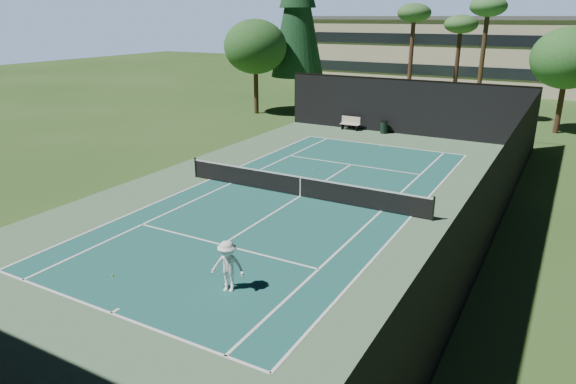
{
  "coord_description": "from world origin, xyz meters",
  "views": [
    {
      "loc": [
        10.95,
        -20.78,
        8.31
      ],
      "look_at": [
        1.0,
        -3.0,
        1.3
      ],
      "focal_mm": 32.0,
      "sensor_mm": 36.0,
      "label": 1
    }
  ],
  "objects_px": {
    "tennis_ball_b": "(314,169)",
    "trash_bin": "(384,127)",
    "park_bench": "(350,123)",
    "tennis_net": "(300,186)",
    "player": "(228,266)",
    "tennis_ball_a": "(113,275)",
    "tennis_ball_d": "(282,160)",
    "tennis_ball_c": "(363,187)"
  },
  "relations": [
    {
      "from": "player",
      "to": "tennis_ball_c",
      "type": "distance_m",
      "value": 11.87
    },
    {
      "from": "player",
      "to": "tennis_ball_d",
      "type": "relative_size",
      "value": 27.27
    },
    {
      "from": "tennis_net",
      "to": "park_bench",
      "type": "bearing_deg",
      "value": 104.0
    },
    {
      "from": "tennis_ball_b",
      "to": "park_bench",
      "type": "xyz_separation_m",
      "value": [
        -2.41,
        11.1,
        0.51
      ]
    },
    {
      "from": "tennis_ball_a",
      "to": "park_bench",
      "type": "xyz_separation_m",
      "value": [
        -2.13,
        25.72,
        0.51
      ]
    },
    {
      "from": "tennis_ball_b",
      "to": "trash_bin",
      "type": "xyz_separation_m",
      "value": [
        0.26,
        11.13,
        0.44
      ]
    },
    {
      "from": "tennis_ball_a",
      "to": "tennis_ball_d",
      "type": "height_order",
      "value": "tennis_ball_a"
    },
    {
      "from": "trash_bin",
      "to": "player",
      "type": "bearing_deg",
      "value": -82.09
    },
    {
      "from": "tennis_ball_a",
      "to": "tennis_ball_d",
      "type": "relative_size",
      "value": 1.11
    },
    {
      "from": "tennis_ball_d",
      "to": "tennis_ball_a",
      "type": "bearing_deg",
      "value": -81.73
    },
    {
      "from": "tennis_ball_c",
      "to": "trash_bin",
      "type": "bearing_deg",
      "value": 104.74
    },
    {
      "from": "tennis_ball_b",
      "to": "park_bench",
      "type": "relative_size",
      "value": 0.05
    },
    {
      "from": "park_bench",
      "to": "trash_bin",
      "type": "xyz_separation_m",
      "value": [
        2.67,
        0.04,
        -0.07
      ]
    },
    {
      "from": "tennis_ball_b",
      "to": "tennis_net",
      "type": "bearing_deg",
      "value": -71.74
    },
    {
      "from": "player",
      "to": "trash_bin",
      "type": "relative_size",
      "value": 1.82
    },
    {
      "from": "tennis_net",
      "to": "player",
      "type": "height_order",
      "value": "player"
    },
    {
      "from": "player",
      "to": "tennis_ball_a",
      "type": "height_order",
      "value": "player"
    },
    {
      "from": "player",
      "to": "tennis_ball_b",
      "type": "relative_size",
      "value": 22.1
    },
    {
      "from": "tennis_ball_a",
      "to": "trash_bin",
      "type": "height_order",
      "value": "trash_bin"
    },
    {
      "from": "tennis_net",
      "to": "park_bench",
      "type": "xyz_separation_m",
      "value": [
        -3.86,
        15.49,
        -0.01
      ]
    },
    {
      "from": "park_bench",
      "to": "tennis_ball_c",
      "type": "bearing_deg",
      "value": -64.64
    },
    {
      "from": "tennis_net",
      "to": "park_bench",
      "type": "distance_m",
      "value": 15.97
    },
    {
      "from": "tennis_ball_a",
      "to": "tennis_ball_c",
      "type": "height_order",
      "value": "tennis_ball_a"
    },
    {
      "from": "player",
      "to": "park_bench",
      "type": "distance_m",
      "value": 25.31
    },
    {
      "from": "tennis_ball_c",
      "to": "tennis_ball_d",
      "type": "relative_size",
      "value": 1.0
    },
    {
      "from": "tennis_ball_b",
      "to": "tennis_ball_c",
      "type": "xyz_separation_m",
      "value": [
        3.62,
        -1.62,
        -0.01
      ]
    },
    {
      "from": "tennis_ball_b",
      "to": "tennis_ball_a",
      "type": "bearing_deg",
      "value": -91.11
    },
    {
      "from": "tennis_net",
      "to": "tennis_ball_d",
      "type": "bearing_deg",
      "value": 127.51
    },
    {
      "from": "tennis_net",
      "to": "player",
      "type": "xyz_separation_m",
      "value": [
        2.23,
        -9.07,
        0.3
      ]
    },
    {
      "from": "trash_bin",
      "to": "tennis_ball_d",
      "type": "bearing_deg",
      "value": -105.02
    },
    {
      "from": "player",
      "to": "trash_bin",
      "type": "distance_m",
      "value": 24.84
    },
    {
      "from": "tennis_net",
      "to": "trash_bin",
      "type": "bearing_deg",
      "value": 94.38
    },
    {
      "from": "tennis_ball_d",
      "to": "trash_bin",
      "type": "xyz_separation_m",
      "value": [
        2.78,
        10.36,
        0.45
      ]
    },
    {
      "from": "park_bench",
      "to": "player",
      "type": "bearing_deg",
      "value": -76.08
    },
    {
      "from": "tennis_ball_c",
      "to": "park_bench",
      "type": "relative_size",
      "value": 0.04
    },
    {
      "from": "tennis_ball_c",
      "to": "tennis_ball_a",
      "type": "bearing_deg",
      "value": -106.71
    },
    {
      "from": "tennis_ball_c",
      "to": "player",
      "type": "bearing_deg",
      "value": -89.71
    },
    {
      "from": "tennis_net",
      "to": "trash_bin",
      "type": "xyz_separation_m",
      "value": [
        -1.19,
        15.53,
        -0.08
      ]
    },
    {
      "from": "tennis_ball_c",
      "to": "tennis_ball_b",
      "type": "bearing_deg",
      "value": 155.83
    },
    {
      "from": "tennis_ball_c",
      "to": "trash_bin",
      "type": "height_order",
      "value": "trash_bin"
    },
    {
      "from": "player",
      "to": "tennis_ball_a",
      "type": "relative_size",
      "value": 24.51
    },
    {
      "from": "tennis_net",
      "to": "player",
      "type": "relative_size",
      "value": 7.51
    }
  ]
}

